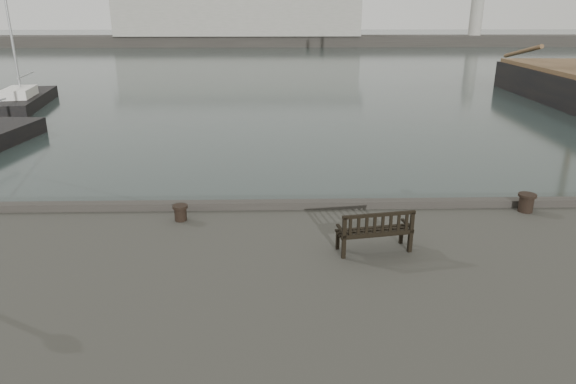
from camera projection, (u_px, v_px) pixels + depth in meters
name	position (u px, v px, depth m)	size (l,w,h in m)	color
ground	(323.00, 261.00, 13.35)	(400.00, 400.00, 0.00)	black
breakwater	(257.00, 23.00, 98.64)	(140.00, 9.50, 12.20)	#383530
bench	(374.00, 238.00, 10.30)	(1.56, 0.77, 0.86)	black
bollard_left	(181.00, 213.00, 11.86)	(0.35, 0.35, 0.37)	black
bollard_right	(526.00, 203.00, 12.37)	(0.43, 0.43, 0.45)	black
yacht_d	(25.00, 103.00, 35.39)	(4.22, 9.72, 11.87)	black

